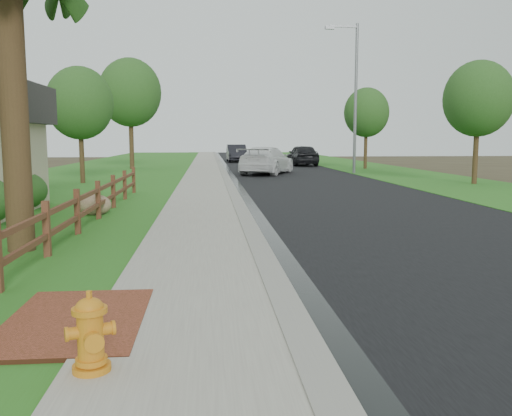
{
  "coord_description": "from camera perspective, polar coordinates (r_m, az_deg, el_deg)",
  "views": [
    {
      "loc": [
        -0.61,
        -7.41,
        2.24
      ],
      "look_at": [
        0.43,
        4.25,
        0.74
      ],
      "focal_mm": 38.0,
      "sensor_mm": 36.0,
      "label": 1
    }
  ],
  "objects": [
    {
      "name": "wet_gutter",
      "position": [
        42.49,
        -3.26,
        4.32
      ],
      "size": [
        0.5,
        90.0,
        0.0
      ],
      "primitive_type": "cube",
      "color": "black",
      "rests_on": "road"
    },
    {
      "name": "shrub_c",
      "position": [
        18.41,
        -23.74,
        1.68
      ],
      "size": [
        2.22,
        2.22,
        1.25
      ],
      "primitive_type": "ellipsoid",
      "rotation": [
        0.0,
        0.0,
        0.34
      ],
      "color": "#204418",
      "rests_on": "ground"
    },
    {
      "name": "dark_car_mid",
      "position": [
        45.18,
        4.89,
        5.58
      ],
      "size": [
        2.21,
        5.13,
        1.73
      ],
      "primitive_type": "imported",
      "rotation": [
        0.0,
        0.0,
        3.18
      ],
      "color": "black",
      "rests_on": "road"
    },
    {
      "name": "curb",
      "position": [
        42.47,
        -3.73,
        4.37
      ],
      "size": [
        0.4,
        90.0,
        0.12
      ],
      "primitive_type": "cube",
      "color": "gray",
      "rests_on": "ground"
    },
    {
      "name": "tree_near_right",
      "position": [
        28.6,
        22.36,
        10.58
      ],
      "size": [
        3.32,
        3.32,
        5.97
      ],
      "color": "#3B2A18",
      "rests_on": "ground"
    },
    {
      "name": "dark_car_far",
      "position": [
        52.07,
        -2.06,
        5.79
      ],
      "size": [
        1.84,
        5.03,
        1.65
      ],
      "primitive_type": "imported",
      "rotation": [
        0.0,
        0.0,
        0.02
      ],
      "color": "black",
      "rests_on": "road"
    },
    {
      "name": "boulder",
      "position": [
        16.46,
        -16.59,
        0.3
      ],
      "size": [
        1.08,
        0.91,
        0.63
      ],
      "primitive_type": "ellipsoid",
      "rotation": [
        0.0,
        0.0,
        -0.24
      ],
      "color": "brown",
      "rests_on": "ground"
    },
    {
      "name": "sidewalk",
      "position": [
        42.46,
        -5.49,
        4.34
      ],
      "size": [
        2.2,
        90.0,
        0.1
      ],
      "primitive_type": "cube",
      "color": "gray",
      "rests_on": "ground"
    },
    {
      "name": "lawn_near",
      "position": [
        43.1,
        -15.0,
        4.13
      ],
      "size": [
        9.0,
        90.0,
        0.04
      ],
      "primitive_type": "cube",
      "color": "#2E631C",
      "rests_on": "ground"
    },
    {
      "name": "streetlight",
      "position": [
        35.23,
        10.19,
        12.15
      ],
      "size": [
        2.15,
        0.32,
        9.3
      ],
      "color": "slate",
      "rests_on": "ground"
    },
    {
      "name": "ranch_fence",
      "position": [
        14.22,
        -17.21,
        0.44
      ],
      "size": [
        0.12,
        16.92,
        1.1
      ],
      "color": "#522A1B",
      "rests_on": "ground"
    },
    {
      "name": "white_suv",
      "position": [
        34.14,
        1.11,
        5.02
      ],
      "size": [
        4.4,
        6.3,
        1.69
      ],
      "primitive_type": "imported",
      "rotation": [
        0.0,
        0.0,
        2.75
      ],
      "color": "silver",
      "rests_on": "road"
    },
    {
      "name": "road",
      "position": [
        42.78,
        1.92,
        4.34
      ],
      "size": [
        8.0,
        90.0,
        0.02
      ],
      "primitive_type": "cube",
      "color": "black",
      "rests_on": "ground"
    },
    {
      "name": "grass_strip",
      "position": [
        42.52,
        -8.06,
        4.28
      ],
      "size": [
        1.6,
        90.0,
        0.06
      ],
      "primitive_type": "cube",
      "color": "#2E631C",
      "rests_on": "ground"
    },
    {
      "name": "verge_far",
      "position": [
        44.16,
        10.87,
        4.31
      ],
      "size": [
        6.0,
        90.0,
        0.04
      ],
      "primitive_type": "cube",
      "color": "#2E631C",
      "rests_on": "ground"
    },
    {
      "name": "tree_mid_right",
      "position": [
        40.74,
        11.55,
        9.81
      ],
      "size": [
        3.26,
        3.26,
        5.92
      ],
      "color": "#3B2A18",
      "rests_on": "ground"
    },
    {
      "name": "tree_mid_left",
      "position": [
        40.85,
        -13.12,
        11.74
      ],
      "size": [
        4.47,
        4.47,
        7.99
      ],
      "color": "#3B2A18",
      "rests_on": "ground"
    },
    {
      "name": "ground",
      "position": [
        7.76,
        -0.4,
        -9.46
      ],
      "size": [
        120.0,
        120.0,
        0.0
      ],
      "primitive_type": "plane",
      "color": "#392F1F"
    },
    {
      "name": "fire_hydrant",
      "position": [
        5.33,
        -17.02,
        -12.63
      ],
      "size": [
        0.5,
        0.41,
        0.76
      ],
      "color": "orange",
      "rests_on": "sidewalk"
    },
    {
      "name": "brick_patch",
      "position": [
        6.95,
        -18.44,
        -11.38
      ],
      "size": [
        1.6,
        2.4,
        0.11
      ],
      "primitive_type": "cube",
      "color": "brown",
      "rests_on": "ground"
    },
    {
      "name": "tree_near_left",
      "position": [
        28.34,
        -18.07,
        10.43
      ],
      "size": [
        3.24,
        3.24,
        5.75
      ],
      "color": "#3B2A18",
      "rests_on": "ground"
    }
  ]
}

